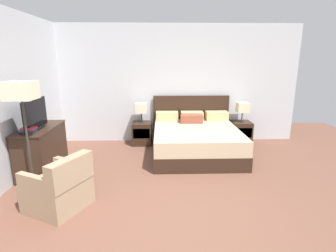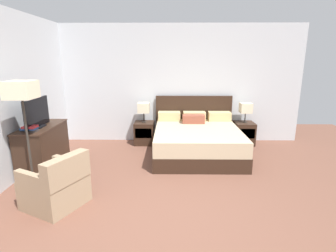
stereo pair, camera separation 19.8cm
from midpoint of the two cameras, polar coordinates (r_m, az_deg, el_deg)
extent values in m
plane|color=brown|center=(3.50, -0.50, -19.81)|extent=(10.11, 10.11, 0.00)
cube|color=silver|center=(6.33, -1.20, 9.04)|extent=(6.26, 0.06, 2.76)
cube|color=silver|center=(4.99, -31.91, 5.46)|extent=(0.06, 5.17, 2.76)
cube|color=#332116|center=(5.56, 5.07, -4.87)|extent=(1.75, 1.93, 0.28)
cube|color=#C6B28E|center=(5.48, 5.13, -2.06)|extent=(1.73, 1.91, 0.29)
cube|color=#332116|center=(6.39, 4.13, 1.62)|extent=(1.82, 0.05, 1.12)
cube|color=#D6BC7F|center=(6.15, -1.14, 2.17)|extent=(0.51, 0.28, 0.20)
cube|color=#D6BC7F|center=(6.18, 4.33, 2.20)|extent=(0.51, 0.28, 0.20)
cube|color=#D6BC7F|center=(6.27, 9.68, 2.21)|extent=(0.51, 0.28, 0.20)
cube|color=brown|center=(5.92, 4.19, 1.55)|extent=(0.49, 0.22, 0.18)
cube|color=#332116|center=(6.24, -6.59, -1.57)|extent=(0.45, 0.45, 0.52)
cube|color=black|center=(6.02, -6.77, -1.67)|extent=(0.38, 0.01, 0.23)
cube|color=#332116|center=(6.49, 14.74, -1.36)|extent=(0.45, 0.45, 0.52)
cube|color=black|center=(6.27, 15.32, -1.44)|extent=(0.38, 0.01, 0.23)
cylinder|color=#332D28|center=(6.18, -6.66, 0.85)|extent=(0.11, 0.11, 0.02)
cylinder|color=#332D28|center=(6.15, -6.69, 1.91)|extent=(0.02, 0.02, 0.22)
cube|color=beige|center=(6.11, -6.75, 3.94)|extent=(0.26, 0.26, 0.23)
cylinder|color=#332D28|center=(6.42, 14.89, 0.98)|extent=(0.11, 0.11, 0.02)
cylinder|color=#332D28|center=(6.39, 14.96, 2.00)|extent=(0.02, 0.02, 0.22)
cube|color=beige|center=(6.35, 15.08, 3.95)|extent=(0.26, 0.26, 0.23)
cube|color=#332116|center=(5.19, -26.74, -4.66)|extent=(0.48, 1.12, 0.82)
cube|color=#382419|center=(5.09, -27.25, -0.39)|extent=(0.50, 1.15, 0.02)
cube|color=black|center=(5.01, -27.68, -0.40)|extent=(0.18, 0.25, 0.02)
cube|color=black|center=(4.96, -28.00, 2.35)|extent=(0.04, 0.79, 0.50)
cube|color=black|center=(4.95, -27.80, 2.36)|extent=(0.01, 0.77, 0.47)
cube|color=#383333|center=(4.78, -29.18, -1.16)|extent=(0.27, 0.19, 0.03)
cube|color=#234C8E|center=(4.77, -29.28, -0.81)|extent=(0.23, 0.16, 0.03)
cube|color=#B7282D|center=(4.76, -29.13, -0.46)|extent=(0.21, 0.18, 0.03)
cube|color=#9E8466|center=(3.99, -24.20, -13.32)|extent=(0.91, 0.91, 0.40)
cube|color=#9E8466|center=(3.64, -21.97, -9.13)|extent=(0.45, 0.68, 0.36)
cube|color=#9E8466|center=(3.70, -28.12, -10.96)|extent=(0.60, 0.36, 0.18)
cube|color=#9E8466|center=(4.04, -21.50, -8.11)|extent=(0.60, 0.36, 0.18)
cylinder|color=#332D28|center=(4.66, -28.15, -12.30)|extent=(0.28, 0.28, 0.02)
cylinder|color=#332D28|center=(4.40, -29.24, -3.97)|extent=(0.03, 0.03, 1.39)
cube|color=beige|center=(4.25, -30.60, 6.67)|extent=(0.37, 0.37, 0.25)
camera|label=1|loc=(0.10, -91.16, -0.30)|focal=28.00mm
camera|label=2|loc=(0.10, 88.84, 0.30)|focal=28.00mm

